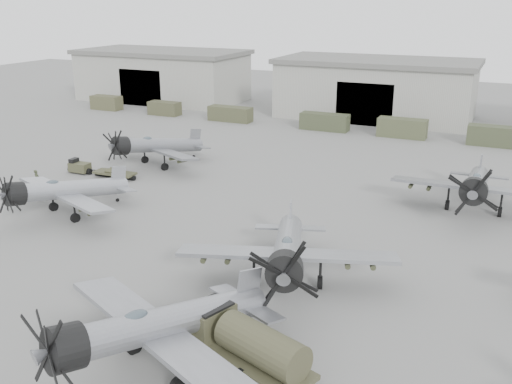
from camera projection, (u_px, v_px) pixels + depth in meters
ground at (129, 304)px, 33.70m from camera, size 220.00×220.00×0.00m
hangar_left at (163, 75)px, 100.59m from camera, size 29.00×14.80×8.70m
hangar_center at (376, 88)px, 85.71m from camera, size 29.00×14.80×8.70m
support_truck_0 at (106, 103)px, 92.56m from camera, size 5.04×2.20×2.22m
support_truck_1 at (165, 108)px, 88.23m from camera, size 4.96×2.20×2.05m
support_truck_2 at (230, 114)px, 83.74m from camera, size 6.51×2.20×2.14m
support_truck_3 at (325, 122)px, 78.04m from camera, size 6.64×2.20×2.27m
support_truck_4 at (402, 128)px, 73.89m from camera, size 6.25×2.20×2.45m
support_truck_5 at (493, 136)px, 69.61m from camera, size 5.89×2.20×2.45m
aircraft_near_1 at (150, 328)px, 26.69m from camera, size 13.23×12.00×5.43m
aircraft_mid_1 at (60, 191)px, 46.48m from camera, size 12.19×11.00×4.92m
aircraft_mid_2 at (287, 251)px, 34.79m from camera, size 13.62×12.27×5.47m
aircraft_far_0 at (153, 146)px, 60.49m from camera, size 12.46×11.27×5.07m
aircraft_far_1 at (476, 185)px, 47.10m from camera, size 13.75×12.37×5.53m
fuel_tanker at (247, 341)px, 27.29m from camera, size 7.34×4.49×2.69m
tug_trailer at (93, 169)px, 58.22m from camera, size 7.59×1.72×1.52m
ground_crew at (37, 179)px, 53.97m from camera, size 0.67×0.78×1.81m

